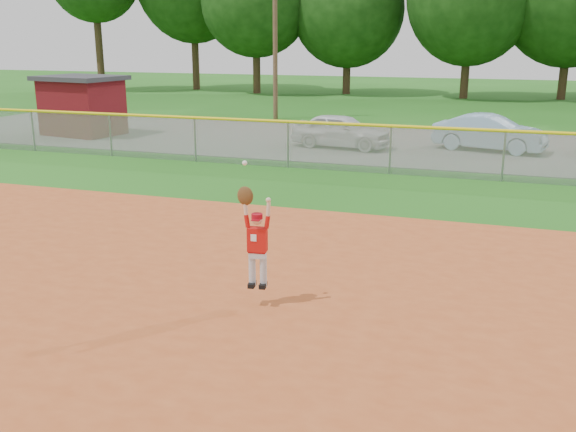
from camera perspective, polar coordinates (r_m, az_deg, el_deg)
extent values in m
plane|color=#1D5B14|center=(10.93, 0.07, -6.57)|extent=(120.00, 120.00, 0.00)
cube|color=#A9471E|center=(8.40, -6.56, -13.75)|extent=(24.00, 16.00, 0.04)
cube|color=slate|center=(26.13, 11.22, 6.28)|extent=(44.00, 10.00, 0.03)
imported|color=silver|center=(24.76, 4.74, 7.57)|extent=(3.95, 2.02, 1.29)
imported|color=#85AAC7|center=(25.13, 17.50, 7.06)|extent=(4.24, 2.27, 1.33)
cube|color=#550C10|center=(29.40, -17.81, 9.14)|extent=(3.34, 2.72, 2.35)
cube|color=#333338|center=(29.30, -18.01, 11.60)|extent=(3.77, 3.15, 0.19)
cube|color=gray|center=(20.15, 9.08, 5.79)|extent=(40.00, 0.03, 1.50)
cylinder|color=yellow|center=(20.03, 9.17, 7.90)|extent=(40.00, 0.10, 0.10)
cylinder|color=gray|center=(25.85, -21.71, 7.03)|extent=(0.06, 0.06, 1.50)
cylinder|color=gray|center=(23.86, -15.49, 6.94)|extent=(0.06, 0.06, 1.50)
cylinder|color=gray|center=(22.20, -8.25, 6.72)|extent=(0.06, 0.06, 1.50)
cylinder|color=gray|center=(20.93, 0.00, 6.35)|extent=(0.06, 0.06, 1.50)
cylinder|color=gray|center=(20.15, 9.08, 5.79)|extent=(0.06, 0.06, 1.50)
cylinder|color=gray|center=(19.89, 18.62, 5.04)|extent=(0.06, 0.06, 1.50)
cylinder|color=#4C3823|center=(33.52, -1.16, 16.27)|extent=(0.24, 0.24, 9.00)
cylinder|color=#422D1C|center=(54.02, -16.40, 13.76)|extent=(0.56, 0.56, 5.87)
cylinder|color=#422D1C|center=(53.59, -8.25, 14.33)|extent=(0.56, 0.56, 6.10)
cylinder|color=#422D1C|center=(49.48, -2.81, 13.41)|extent=(0.56, 0.56, 4.43)
ellipsoid|color=#193F0F|center=(49.51, -2.88, 18.42)|extent=(8.01, 8.01, 7.88)
cylinder|color=#422D1C|center=(49.13, 5.25, 13.16)|extent=(0.56, 0.56, 4.11)
ellipsoid|color=#193F0F|center=(49.12, 5.37, 17.84)|extent=(8.19, 8.19, 8.39)
cylinder|color=#422D1C|center=(46.86, 15.52, 12.88)|extent=(0.56, 0.56, 4.64)
cylinder|color=#422D1C|center=(48.12, 23.39, 12.39)|extent=(0.56, 0.56, 4.89)
cylinder|color=silver|center=(10.07, -3.20, -4.91)|extent=(0.12, 0.12, 0.50)
cylinder|color=silver|center=(10.03, -2.21, -4.98)|extent=(0.12, 0.12, 0.50)
cube|color=black|center=(10.12, -3.22, -6.10)|extent=(0.13, 0.21, 0.07)
cube|color=black|center=(10.08, -2.23, -6.17)|extent=(0.13, 0.21, 0.07)
cube|color=silver|center=(9.96, -2.73, -3.45)|extent=(0.27, 0.17, 0.10)
cube|color=maroon|center=(9.94, -2.73, -3.13)|extent=(0.29, 0.18, 0.04)
cube|color=#BB100D|center=(9.88, -2.74, -2.09)|extent=(0.32, 0.20, 0.38)
cube|color=white|center=(9.79, -3.08, -1.95)|extent=(0.09, 0.02, 0.11)
sphere|color=beige|center=(9.79, -2.77, -0.30)|extent=(0.19, 0.19, 0.17)
cylinder|color=maroon|center=(9.77, -2.77, -0.02)|extent=(0.19, 0.19, 0.08)
cube|color=maroon|center=(9.70, -2.89, -0.36)|extent=(0.14, 0.12, 0.02)
cylinder|color=#BB100D|center=(9.83, -3.67, -0.45)|extent=(0.10, 0.08, 0.21)
cylinder|color=beige|center=(9.78, -3.80, 0.73)|extent=(0.08, 0.07, 0.22)
ellipsoid|color=#4C2D14|center=(9.73, -3.82, 1.80)|extent=(0.27, 0.15, 0.30)
sphere|color=white|center=(9.63, -3.87, 4.73)|extent=(0.08, 0.08, 0.08)
cylinder|color=#BB100D|center=(9.76, -1.86, -0.54)|extent=(0.10, 0.08, 0.21)
cylinder|color=beige|center=(9.70, -1.76, 0.63)|extent=(0.08, 0.07, 0.22)
sphere|color=beige|center=(9.67, -1.76, 1.43)|extent=(0.09, 0.09, 0.08)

